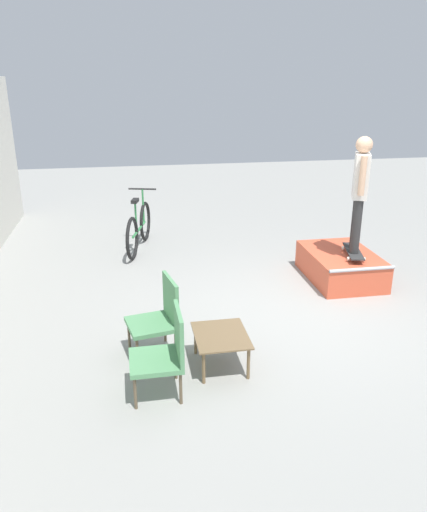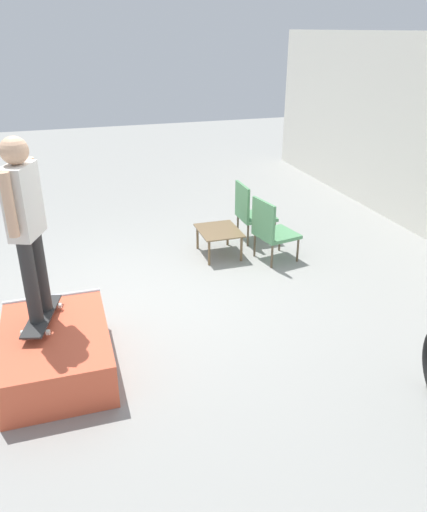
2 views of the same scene
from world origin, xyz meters
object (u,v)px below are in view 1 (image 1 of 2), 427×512
object	(u,v)px
person_skater	(360,185)
patio_chair_right	(159,315)
patio_chair_left	(165,351)
bicycle	(139,228)
coffee_table	(221,339)
skateboard_on_ramp	(353,251)
skate_ramp_box	(341,266)

from	to	relation	value
person_skater	patio_chair_right	xyz separation A→B (m)	(-1.53, 3.06, -1.05)
person_skater	patio_chair_left	xyz separation A→B (m)	(-2.32, 3.06, -1.05)
person_skater	patio_chair_left	bearing A→B (deg)	149.27
patio_chair_right	bicycle	xyz separation A→B (m)	(3.73, 0.10, -0.08)
person_skater	coffee_table	bearing A→B (deg)	150.72
skateboard_on_ramp	patio_chair_left	bearing A→B (deg)	141.83
skate_ramp_box	bicycle	size ratio (longest dim) A/B	0.81
bicycle	patio_chair_left	bearing A→B (deg)	-164.10
skateboard_on_ramp	skate_ramp_box	bearing A→B (deg)	41.53
patio_chair_right	coffee_table	bearing A→B (deg)	46.52
patio_chair_right	bicycle	bearing A→B (deg)	170.52
skateboard_on_ramp	patio_chair_left	world-z (taller)	patio_chair_left
coffee_table	person_skater	bearing A→B (deg)	-51.30
skate_ramp_box	coffee_table	distance (m)	3.15
skateboard_on_ramp	patio_chair_left	xyz separation A→B (m)	(-2.32, 3.06, -0.04)
coffee_table	patio_chair_right	world-z (taller)	patio_chair_right
bicycle	patio_chair_right	bearing A→B (deg)	-163.85
skate_ramp_box	patio_chair_right	world-z (taller)	patio_chair_right
skate_ramp_box	coffee_table	bearing A→B (deg)	132.47
skateboard_on_ramp	patio_chair_right	size ratio (longest dim) A/B	0.89
coffee_table	bicycle	bearing A→B (deg)	10.16
coffee_table	patio_chair_right	xyz separation A→B (m)	(0.41, 0.64, 0.14)
skateboard_on_ramp	coffee_table	size ratio (longest dim) A/B	1.15
coffee_table	patio_chair_right	distance (m)	0.77
skateboard_on_ramp	coffee_table	world-z (taller)	skateboard_on_ramp
coffee_table	bicycle	distance (m)	4.20
patio_chair_right	bicycle	world-z (taller)	bicycle
coffee_table	patio_chair_right	bearing A→B (deg)	57.57
skateboard_on_ramp	patio_chair_left	distance (m)	3.84
bicycle	skateboard_on_ramp	bearing A→B (deg)	-110.20
skateboard_on_ramp	bicycle	xyz separation A→B (m)	(2.19, 3.16, -0.12)
skate_ramp_box	bicycle	xyz separation A→B (m)	(2.01, 3.06, 0.18)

